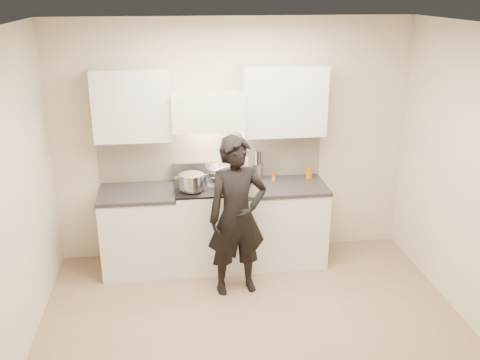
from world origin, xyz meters
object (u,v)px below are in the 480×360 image
at_px(person, 237,217).
at_px(utensil_crock, 258,170).
at_px(counter_right, 283,222).
at_px(wok, 223,170).
at_px(stove, 210,225).

bearing_deg(person, utensil_crock, 59.56).
xyz_separation_m(counter_right, wok, (-0.66, 0.14, 0.61)).
relative_size(stove, utensil_crock, 2.98).
relative_size(stove, counter_right, 1.04).
height_order(stove, wok, wok).
bearing_deg(stove, counter_right, 0.00).
bearing_deg(utensil_crock, stove, -156.74).
height_order(wok, person, person).
xyz_separation_m(utensil_crock, person, (-0.35, -0.84, -0.19)).
xyz_separation_m(counter_right, person, (-0.61, -0.60, 0.37)).
bearing_deg(person, counter_right, 36.50).
relative_size(wok, person, 0.30).
bearing_deg(utensil_crock, wok, -166.02).
distance_m(stove, counter_right, 0.83).
bearing_deg(counter_right, wok, 167.73).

